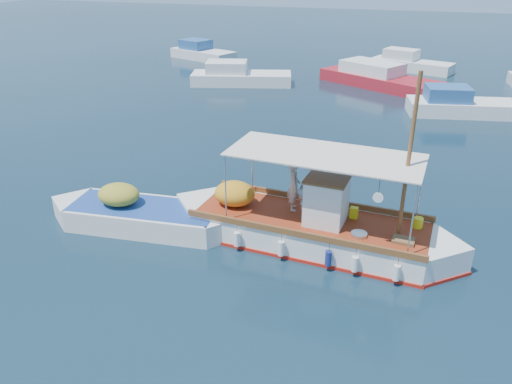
% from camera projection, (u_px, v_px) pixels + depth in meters
% --- Properties ---
extents(ground, '(160.00, 160.00, 0.00)m').
position_uv_depth(ground, '(301.00, 236.00, 16.11)').
color(ground, black).
rests_on(ground, ground).
extents(fishing_caique, '(9.44, 3.07, 5.77)m').
position_uv_depth(fishing_caique, '(308.00, 228.00, 15.53)').
color(fishing_caique, white).
rests_on(fishing_caique, ground).
extents(dinghy, '(6.77, 2.39, 1.66)m').
position_uv_depth(dinghy, '(143.00, 217.00, 16.52)').
color(dinghy, white).
rests_on(dinghy, ground).
extents(bg_boat_nw, '(7.34, 4.20, 1.80)m').
position_uv_depth(bg_boat_nw, '(238.00, 77.00, 35.23)').
color(bg_boat_nw, silver).
rests_on(bg_boat_nw, ground).
extents(bg_boat_n, '(10.25, 7.47, 1.80)m').
position_uv_depth(bg_boat_n, '(385.00, 81.00, 34.29)').
color(bg_boat_n, maroon).
rests_on(bg_boat_n, ground).
extents(bg_boat_ne, '(6.25, 3.35, 1.80)m').
position_uv_depth(bg_boat_ne, '(458.00, 106.00, 28.38)').
color(bg_boat_ne, silver).
rests_on(bg_boat_ne, ground).
extents(bg_boat_far_w, '(6.46, 4.30, 1.80)m').
position_uv_depth(bg_boat_far_w, '(202.00, 53.00, 44.16)').
color(bg_boat_far_w, silver).
rests_on(bg_boat_far_w, ground).
extents(bg_boat_far_n, '(6.61, 3.87, 1.80)m').
position_uv_depth(bg_boat_far_n, '(409.00, 64.00, 39.57)').
color(bg_boat_far_n, silver).
rests_on(bg_boat_far_n, ground).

